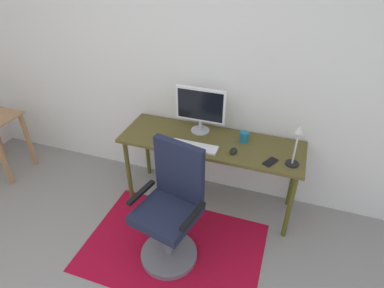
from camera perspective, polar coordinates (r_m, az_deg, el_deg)
name	(u,v)px	position (r m, az deg, el deg)	size (l,w,h in m)	color
wall_back	(187,67)	(3.10, -0.98, 13.66)	(6.00, 0.10, 2.60)	silver
area_rug	(173,247)	(3.01, -3.34, -17.88)	(1.56, 1.07, 0.01)	#A30B25
desk	(211,148)	(3.00, 3.37, -0.66)	(1.70, 0.55, 0.75)	brown
monitor	(201,107)	(2.97, 1.55, 6.66)	(0.47, 0.18, 0.45)	#B2B2B7
keyboard	(194,147)	(2.85, 0.34, -0.45)	(0.43, 0.13, 0.02)	white
computer_mouse	(233,151)	(2.81, 7.43, -1.23)	(0.06, 0.10, 0.03)	black
coffee_cup	(244,137)	(2.96, 9.30, 1.29)	(0.08, 0.08, 0.10)	#1A678C
cell_phone	(270,162)	(2.75, 13.86, -3.13)	(0.07, 0.14, 0.01)	black
desk_lamp	(297,141)	(2.66, 18.27, 0.49)	(0.11, 0.11, 0.37)	black
office_chair	(171,214)	(2.64, -3.76, -12.33)	(0.58, 0.53, 1.08)	slate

